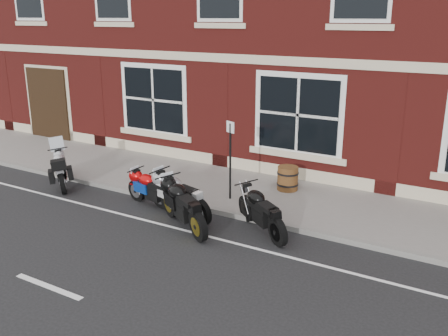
% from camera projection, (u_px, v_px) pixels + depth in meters
% --- Properties ---
extents(ground, '(80.00, 80.00, 0.00)m').
position_uv_depth(ground, '(155.00, 227.00, 11.25)').
color(ground, black).
rests_on(ground, ground).
extents(sidewalk, '(30.00, 3.00, 0.12)m').
position_uv_depth(sidewalk, '(223.00, 187.00, 13.70)').
color(sidewalk, slate).
rests_on(sidewalk, ground).
extents(kerb, '(30.00, 0.16, 0.12)m').
position_uv_depth(kerb, '(190.00, 205.00, 12.40)').
color(kerb, slate).
rests_on(kerb, ground).
extents(moto_touring_silver, '(1.54, 1.38, 1.28)m').
position_uv_depth(moto_touring_silver, '(63.00, 167.00, 13.89)').
color(moto_touring_silver, black).
rests_on(moto_touring_silver, ground).
extents(moto_sport_red, '(1.83, 0.49, 0.83)m').
position_uv_depth(moto_sport_red, '(153.00, 188.00, 12.35)').
color(moto_sport_red, black).
rests_on(moto_sport_red, ground).
extents(moto_sport_black, '(1.95, 1.24, 0.98)m').
position_uv_depth(moto_sport_black, '(184.00, 203.00, 11.11)').
color(moto_sport_black, black).
rests_on(moto_sport_black, ground).
extents(moto_sport_silver, '(2.09, 0.72, 0.96)m').
position_uv_depth(moto_sport_silver, '(179.00, 194.00, 11.75)').
color(moto_sport_silver, black).
rests_on(moto_sport_silver, ground).
extents(moto_naked_black, '(1.74, 1.29, 0.92)m').
position_uv_depth(moto_naked_black, '(262.00, 209.00, 10.87)').
color(moto_naked_black, black).
rests_on(moto_naked_black, ground).
extents(barrel_planter, '(0.57, 0.57, 0.64)m').
position_uv_depth(barrel_planter, '(288.00, 178.00, 13.22)').
color(barrel_planter, '#423011').
rests_on(barrel_planter, sidewalk).
extents(parking_sign, '(0.27, 0.12, 1.99)m').
position_uv_depth(parking_sign, '(230.00, 155.00, 12.35)').
color(parking_sign, black).
rests_on(parking_sign, sidewalk).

